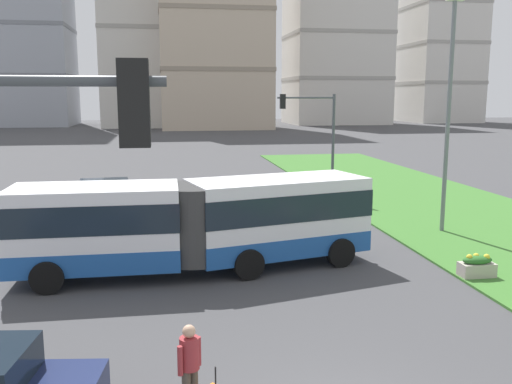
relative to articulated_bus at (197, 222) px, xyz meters
The scene contains 10 objects.
articulated_bus is the anchor object (origin of this frame).
car_maroon_sedan 11.47m from the articulated_bus, 110.25° to the left, with size 4.55×2.36×1.58m.
pedestrian_crossing 8.67m from the articulated_bus, 94.32° to the right, with size 0.44×0.43×1.74m.
flower_planter_2 9.15m from the articulated_bus, 14.81° to the right, with size 1.10×0.56×0.74m.
traffic_light_far_right 14.39m from the articulated_bus, 58.98° to the left, with size 3.29×0.28×5.88m.
streetlight_median 11.85m from the articulated_bus, 18.83° to the left, with size 0.70×0.28×9.74m.
apartment_tower_westcentre 94.49m from the articulated_bus, 91.61° to the left, with size 19.08×17.25×43.18m.
apartment_tower_centre 85.47m from the articulated_bus, 84.39° to the left, with size 19.17×15.94×39.14m.
apartment_tower_eastcentre 103.43m from the articulated_bus, 70.31° to the left, with size 19.51×16.84×35.31m.
apartment_tower_east 117.82m from the articulated_bus, 59.33° to the left, with size 14.25×16.52×40.87m.
Camera 1 is at (-3.07, -8.32, 5.79)m, focal length 39.26 mm.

